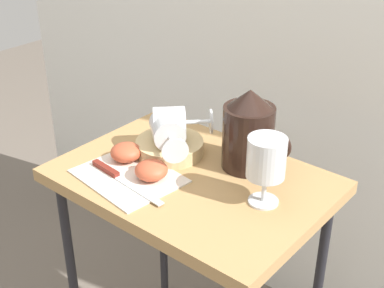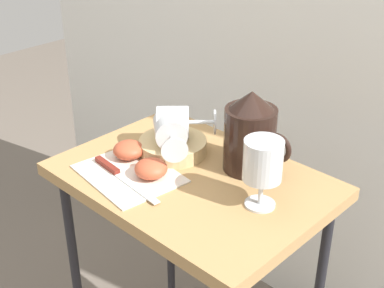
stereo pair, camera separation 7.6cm
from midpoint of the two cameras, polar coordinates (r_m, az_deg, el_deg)
name	(u,v)px [view 1 (the left image)]	position (r m, az deg, el deg)	size (l,w,h in m)	color
table	(192,202)	(1.26, -1.73, -6.18)	(0.60, 0.43, 0.70)	#AD8451
linen_napkin	(129,176)	(1.23, -8.44, -3.39)	(0.23, 0.18, 0.00)	silver
basket_tray	(170,147)	(1.30, -4.03, -0.37)	(0.16, 0.16, 0.04)	tan
pitcher	(249,136)	(1.22, 4.21, 0.79)	(0.17, 0.12, 0.19)	black
wine_glass_upright	(266,161)	(1.08, 5.84, -1.84)	(0.08, 0.08, 0.15)	silver
wine_glass_tipped_near	(171,123)	(1.29, -3.90, 2.21)	(0.15, 0.15, 0.08)	silver
wine_glass_tipped_far	(168,130)	(1.26, -4.31, 1.40)	(0.16, 0.15, 0.07)	silver
apple_half_left	(126,152)	(1.28, -8.63, -0.88)	(0.07, 0.07, 0.04)	#C15133
apple_half_right	(151,170)	(1.20, -6.11, -2.79)	(0.07, 0.07, 0.04)	#C15133
knife	(116,176)	(1.22, -9.73, -3.32)	(0.23, 0.04, 0.01)	silver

